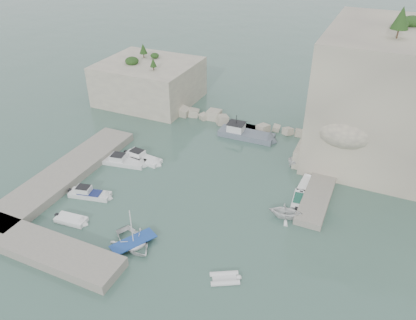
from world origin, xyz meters
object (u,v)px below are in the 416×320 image
at_px(motorboat_b, 125,164).
at_px(motorboat_d, 90,196).
at_px(tender_east_d, 303,167).
at_px(inflatable_dinghy, 225,280).
at_px(motorboat_e, 72,222).
at_px(tender_east_c, 306,186).
at_px(tender_east_a, 285,217).
at_px(work_boat, 246,137).
at_px(tender_east_b, 299,202).
at_px(rowboat, 134,245).
at_px(motorboat_a, 142,160).

bearing_deg(motorboat_b, motorboat_d, -96.78).
bearing_deg(tender_east_d, inflatable_dinghy, 156.02).
relative_size(motorboat_e, tender_east_c, 0.87).
xyz_separation_m(motorboat_b, tender_east_a, (22.84, -2.07, 0.00)).
bearing_deg(work_boat, tender_east_b, -49.66).
xyz_separation_m(rowboat, inflatable_dinghy, (10.28, -0.42, 0.00)).
distance_m(rowboat, inflatable_dinghy, 10.29).
height_order(tender_east_a, work_boat, work_boat).
bearing_deg(motorboat_a, work_boat, 54.61).
bearing_deg(motorboat_a, motorboat_b, -127.74).
height_order(motorboat_a, motorboat_b, same).
bearing_deg(motorboat_b, tender_east_d, 12.30).
bearing_deg(rowboat, work_boat, 22.78).
bearing_deg(motorboat_e, motorboat_a, 83.48).
distance_m(motorboat_e, tender_east_d, 30.00).
relative_size(motorboat_e, tender_east_b, 0.91).
height_order(motorboat_a, motorboat_e, motorboat_a).
distance_m(motorboat_d, tender_east_c, 26.48).
bearing_deg(tender_east_c, motorboat_a, 100.67).
distance_m(motorboat_b, tender_east_a, 22.93).
relative_size(motorboat_d, rowboat, 1.06).
height_order(motorboat_b, motorboat_d, same).
bearing_deg(tender_east_a, inflatable_dinghy, 156.11).
xyz_separation_m(motorboat_a, tender_east_a, (21.14, -3.82, 0.00)).
distance_m(motorboat_b, motorboat_d, 7.92).
bearing_deg(tender_east_c, rowboat, 144.56).
relative_size(motorboat_a, rowboat, 1.20).
relative_size(motorboat_b, tender_east_b, 1.50).
xyz_separation_m(inflatable_dinghy, tender_east_d, (2.18, 22.33, 0.00)).
relative_size(motorboat_b, tender_east_c, 1.44).
xyz_separation_m(tender_east_a, work_boat, (-10.31, 15.95, 0.00)).
height_order(motorboat_a, rowboat, motorboat_a).
xyz_separation_m(motorboat_a, rowboat, (8.12, -14.56, 0.00)).
height_order(motorboat_d, tender_east_c, motorboat_d).
xyz_separation_m(tender_east_a, tender_east_b, (0.75, 3.38, 0.00)).
bearing_deg(tender_east_b, motorboat_b, 87.99).
relative_size(motorboat_a, tender_east_d, 1.51).
xyz_separation_m(tender_east_b, work_boat, (-11.06, 12.57, 0.00)).
xyz_separation_m(tender_east_a, tender_east_c, (0.78, 6.97, 0.00)).
relative_size(rowboat, tender_east_d, 1.26).
height_order(inflatable_dinghy, tender_east_d, tender_east_d).
height_order(tender_east_d, work_boat, work_boat).
bearing_deg(motorboat_e, tender_east_c, 32.52).
xyz_separation_m(motorboat_b, rowboat, (9.82, -12.80, 0.00)).
xyz_separation_m(inflatable_dinghy, work_boat, (-7.56, 27.11, 0.00)).
bearing_deg(tender_east_c, tender_east_d, 20.16).
xyz_separation_m(tender_east_d, work_boat, (-9.75, 4.78, 0.00)).
xyz_separation_m(inflatable_dinghy, tender_east_b, (3.49, 14.53, 0.00)).
bearing_deg(inflatable_dinghy, tender_east_c, 50.09).
distance_m(motorboat_e, rowboat, 8.32).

